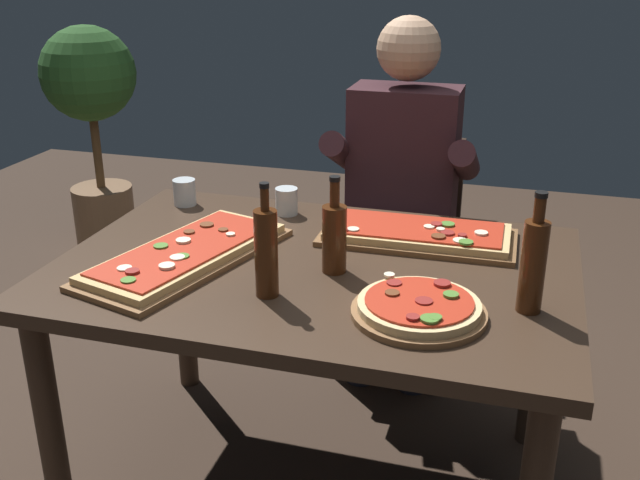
% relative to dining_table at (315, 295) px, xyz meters
% --- Properties ---
extents(dining_table, '(1.40, 0.96, 0.74)m').
position_rel_dining_table_xyz_m(dining_table, '(0.00, 0.00, 0.00)').
color(dining_table, '#3D2B1E').
rests_on(dining_table, ground_plane).
extents(pizza_rectangular_front, '(0.57, 0.27, 0.05)m').
position_rel_dining_table_xyz_m(pizza_rectangular_front, '(0.24, 0.25, 0.12)').
color(pizza_rectangular_front, brown).
rests_on(pizza_rectangular_front, dining_table).
extents(pizza_rectangular_left, '(0.44, 0.69, 0.05)m').
position_rel_dining_table_xyz_m(pizza_rectangular_left, '(-0.34, -0.08, 0.12)').
color(pizza_rectangular_left, brown).
rests_on(pizza_rectangular_left, dining_table).
extents(pizza_round_far, '(0.32, 0.32, 0.05)m').
position_rel_dining_table_xyz_m(pizza_round_far, '(0.32, -0.22, 0.12)').
color(pizza_round_far, brown).
rests_on(pizza_round_far, dining_table).
extents(wine_bottle_dark, '(0.06, 0.06, 0.30)m').
position_rel_dining_table_xyz_m(wine_bottle_dark, '(0.57, -0.12, 0.22)').
color(wine_bottle_dark, '#47230F').
rests_on(wine_bottle_dark, dining_table).
extents(oil_bottle_amber, '(0.06, 0.06, 0.29)m').
position_rel_dining_table_xyz_m(oil_bottle_amber, '(-0.06, -0.22, 0.21)').
color(oil_bottle_amber, '#47230F').
rests_on(oil_bottle_amber, dining_table).
extents(vinegar_bottle_green, '(0.07, 0.07, 0.26)m').
position_rel_dining_table_xyz_m(vinegar_bottle_green, '(0.06, -0.03, 0.20)').
color(vinegar_bottle_green, '#47230F').
rests_on(vinegar_bottle_green, dining_table).
extents(tumbler_near_camera, '(0.07, 0.07, 0.09)m').
position_rel_dining_table_xyz_m(tumbler_near_camera, '(-0.20, 0.36, 0.13)').
color(tumbler_near_camera, silver).
rests_on(tumbler_near_camera, dining_table).
extents(tumbler_far_side, '(0.07, 0.07, 0.09)m').
position_rel_dining_table_xyz_m(tumbler_far_side, '(-0.56, 0.35, 0.14)').
color(tumbler_far_side, silver).
rests_on(tumbler_far_side, dining_table).
extents(diner_chair, '(0.44, 0.44, 0.87)m').
position_rel_dining_table_xyz_m(diner_chair, '(0.10, 0.86, -0.16)').
color(diner_chair, black).
rests_on(diner_chair, ground_plane).
extents(seated_diner, '(0.53, 0.41, 1.33)m').
position_rel_dining_table_xyz_m(seated_diner, '(0.10, 0.74, 0.10)').
color(seated_diner, '#23232D').
rests_on(seated_diner, ground_plane).
extents(potted_plant_corner, '(0.48, 0.48, 1.18)m').
position_rel_dining_table_xyz_m(potted_plant_corner, '(-1.64, 1.49, 0.11)').
color(potted_plant_corner, '#846042').
rests_on(potted_plant_corner, ground_plane).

